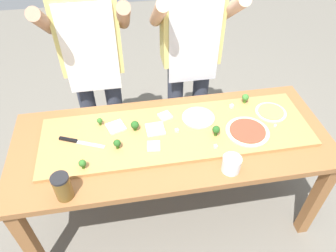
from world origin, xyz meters
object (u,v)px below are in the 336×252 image
at_px(prep_table, 172,149).
at_px(pizza_slice_near_left, 165,116).
at_px(chefs_knife, 75,141).
at_px(cheese_crumble_c, 275,126).
at_px(cook_left, 92,56).
at_px(broccoli_floret_center_left, 216,130).
at_px(cheese_crumble_b, 216,146).
at_px(pizza_slice_near_right, 116,127).
at_px(cheese_crumble_a, 232,106).
at_px(pizza_whole_white_garlic, 198,117).
at_px(sauce_jar, 63,187).
at_px(broccoli_floret_front_left, 245,98).
at_px(flour_cup, 231,165).
at_px(broccoli_floret_center_right, 117,143).
at_px(pizza_whole_pesto_green, 271,112).
at_px(cook_right, 191,47).
at_px(pizza_slice_center, 155,129).
at_px(pizza_whole_tomato_red, 247,131).
at_px(broccoli_floret_back_right, 82,164).
at_px(pizza_slice_far_right, 154,146).
at_px(broccoli_floret_front_mid, 100,121).
at_px(broccoli_floret_back_left, 135,125).
at_px(cheese_crumble_d, 177,131).

bearing_deg(prep_table, pizza_slice_near_left, 94.51).
relative_size(chefs_knife, cheese_crumble_c, 20.25).
xyz_separation_m(cheese_crumble_c, cook_left, (-1.07, 0.64, 0.22)).
bearing_deg(broccoli_floret_center_left, cheese_crumble_b, -106.04).
relative_size(pizza_slice_near_right, cheese_crumble_a, 4.68).
distance_m(pizza_whole_white_garlic, sauce_jar, 0.90).
bearing_deg(broccoli_floret_center_left, cook_left, 136.75).
bearing_deg(sauce_jar, cheese_crumble_a, 26.11).
bearing_deg(broccoli_floret_front_left, flour_cup, -116.75).
xyz_separation_m(prep_table, broccoli_floret_center_right, (-0.32, -0.05, 0.15)).
distance_m(pizza_whole_pesto_green, cheese_crumble_c, 0.13).
bearing_deg(cook_right, prep_table, -111.30).
bearing_deg(pizza_whole_white_garlic, prep_table, -146.71).
height_order(pizza_whole_white_garlic, pizza_whole_pesto_green, same).
relative_size(pizza_whole_pesto_green, cheese_crumble_b, 10.55).
height_order(pizza_slice_center, cook_left, cook_left).
xyz_separation_m(pizza_slice_near_left, broccoli_floret_center_right, (-0.31, -0.22, 0.03)).
xyz_separation_m(pizza_whole_tomato_red, sauce_jar, (-1.05, -0.27, 0.05)).
bearing_deg(broccoli_floret_front_left, cheese_crumble_a, -160.37).
relative_size(chefs_knife, pizza_slice_near_right, 2.64).
height_order(broccoli_floret_back_right, cheese_crumble_b, broccoli_floret_back_right).
bearing_deg(pizza_slice_far_right, pizza_whole_white_garlic, 32.37).
xyz_separation_m(pizza_slice_near_right, sauce_jar, (-0.27, -0.44, 0.05)).
xyz_separation_m(broccoli_floret_front_mid, broccoli_floret_center_left, (0.67, -0.21, 0.01)).
distance_m(prep_table, broccoli_floret_center_left, 0.30).
distance_m(pizza_whole_white_garlic, cook_right, 0.53).
bearing_deg(flour_cup, cook_right, 92.00).
distance_m(pizza_whole_pesto_green, pizza_slice_far_right, 0.80).
height_order(pizza_whole_white_garlic, broccoli_floret_front_left, broccoli_floret_front_left).
bearing_deg(broccoli_floret_back_right, pizza_slice_near_left, 34.11).
bearing_deg(broccoli_floret_center_left, cheese_crumble_c, 1.72).
bearing_deg(cheese_crumble_c, cheese_crumble_a, 133.45).
distance_m(broccoli_floret_front_left, flour_cup, 0.58).
bearing_deg(pizza_slice_far_right, cheese_crumble_a, 25.66).
relative_size(broccoli_floret_front_mid, cook_left, 0.03).
distance_m(pizza_slice_near_left, cheese_crumble_c, 0.68).
bearing_deg(broccoli_floret_center_left, sauce_jar, -162.21).
height_order(broccoli_floret_back_right, broccoli_floret_center_left, broccoli_floret_center_left).
xyz_separation_m(pizza_slice_near_left, sauce_jar, (-0.59, -0.49, 0.05)).
distance_m(pizza_slice_far_right, broccoli_floret_back_left, 0.19).
relative_size(broccoli_floret_back_left, cook_left, 0.04).
distance_m(pizza_slice_far_right, cheese_crumble_c, 0.76).
xyz_separation_m(sauce_jar, cook_right, (0.84, 0.92, 0.17)).
distance_m(pizza_whole_white_garlic, pizza_slice_near_right, 0.51).
bearing_deg(cook_left, cook_right, 0.00).
xyz_separation_m(pizza_slice_far_right, broccoli_floret_center_left, (0.37, 0.03, 0.04)).
bearing_deg(flour_cup, cheese_crumble_c, 35.65).
bearing_deg(cheese_crumble_a, pizza_slice_near_left, -177.76).
xyz_separation_m(pizza_slice_near_left, cook_left, (-0.42, 0.44, 0.22)).
bearing_deg(cheese_crumble_d, pizza_whole_white_garlic, 31.84).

